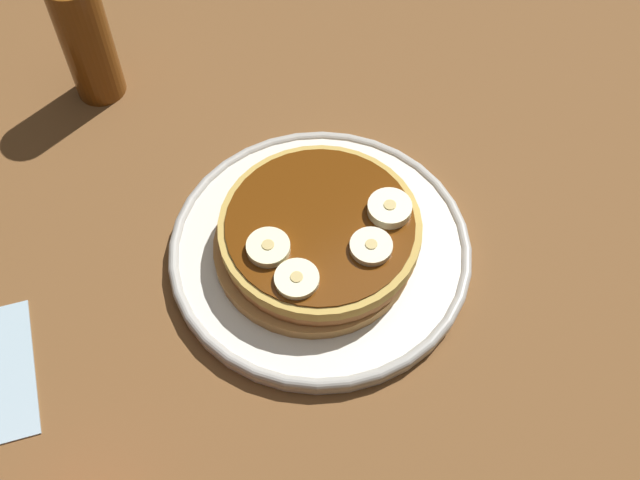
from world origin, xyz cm
name	(u,v)px	position (x,y,z in cm)	size (l,w,h in cm)	color
ground_plane	(320,265)	(0.00, 0.00, -1.50)	(140.00, 140.00, 3.00)	brown
plate	(320,250)	(0.00, 0.00, 0.84)	(23.95, 23.95, 1.56)	silver
pancake_stack	(319,233)	(0.01, 0.18, 2.94)	(16.56, 15.95, 3.31)	#B68246
banana_slice_0	(371,247)	(1.90, -3.97, 4.80)	(3.17, 3.17, 0.79)	beige
banana_slice_1	(297,279)	(-4.12, -3.34, 4.77)	(3.25, 3.25, 0.72)	#EEEBBC
banana_slice_2	(270,250)	(-4.50, -0.17, 4.86)	(3.24, 3.24, 0.90)	#F5EFB8
banana_slice_3	(389,209)	(4.98, -1.97, 4.94)	(3.37, 3.37, 1.06)	#F9F2C3
syrup_bottle	(84,34)	(-7.17, 26.35, 6.71)	(4.44, 4.44, 14.65)	brown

